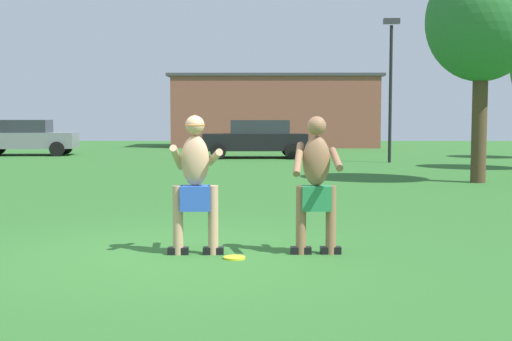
% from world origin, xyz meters
% --- Properties ---
extents(ground_plane, '(80.00, 80.00, 0.00)m').
position_xyz_m(ground_plane, '(0.00, 0.00, 0.00)').
color(ground_plane, '#2D6628').
extents(player_near, '(0.64, 0.59, 1.73)m').
position_xyz_m(player_near, '(1.74, 0.13, 0.92)').
color(player_near, black).
rests_on(player_near, ground_plane).
extents(player_in_blue, '(0.71, 0.60, 1.75)m').
position_xyz_m(player_in_blue, '(0.23, 0.10, 0.97)').
color(player_in_blue, black).
rests_on(player_in_blue, ground_plane).
extents(frisbee, '(0.27, 0.27, 0.03)m').
position_xyz_m(frisbee, '(0.72, -0.16, 0.01)').
color(frisbee, yellow).
rests_on(frisbee, ground_plane).
extents(car_gray_near_post, '(4.44, 2.33, 1.58)m').
position_xyz_m(car_gray_near_post, '(-9.50, 21.90, 0.82)').
color(car_gray_near_post, slate).
rests_on(car_gray_near_post, ground_plane).
extents(car_black_mid_lot, '(4.37, 2.16, 1.58)m').
position_xyz_m(car_black_mid_lot, '(0.80, 20.07, 0.82)').
color(car_black_mid_lot, black).
rests_on(car_black_mid_lot, ground_plane).
extents(lamp_post, '(0.60, 0.24, 5.35)m').
position_xyz_m(lamp_post, '(5.85, 17.27, 3.31)').
color(lamp_post, black).
rests_on(lamp_post, ground_plane).
extents(outbuilding_behind_lot, '(11.86, 4.79, 4.08)m').
position_xyz_m(outbuilding_behind_lot, '(1.78, 30.89, 2.05)').
color(outbuilding_behind_lot, brown).
rests_on(outbuilding_behind_lot, ground_plane).
extents(tree_right_field, '(2.87, 2.87, 5.76)m').
position_xyz_m(tree_right_field, '(6.72, 9.47, 4.14)').
color(tree_right_field, '#4C3823').
rests_on(tree_right_field, ground_plane).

